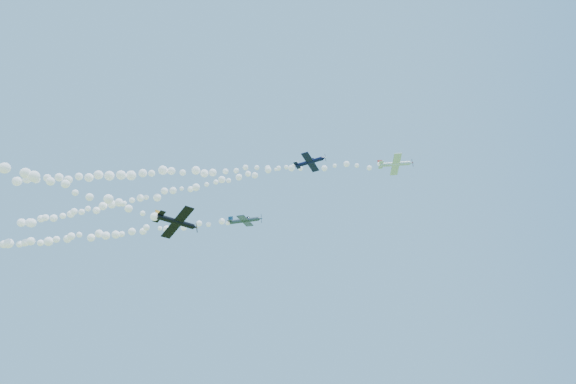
% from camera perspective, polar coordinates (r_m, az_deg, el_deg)
% --- Properties ---
extents(plane_white, '(7.19, 7.61, 1.94)m').
position_cam_1_polar(plane_white, '(99.53, 12.63, 3.27)').
color(plane_white, white).
extents(smoke_trail_white, '(77.06, 15.13, 3.02)m').
position_cam_1_polar(smoke_trail_white, '(101.06, -11.07, 2.33)').
color(smoke_trail_white, white).
extents(plane_navy, '(6.19, 6.55, 1.66)m').
position_cam_1_polar(plane_navy, '(87.69, 2.64, 3.59)').
color(plane_navy, '#0B0F34').
extents(smoke_trail_navy, '(68.10, 11.98, 2.48)m').
position_cam_1_polar(smoke_trail_navy, '(103.30, -16.70, -0.68)').
color(smoke_trail_navy, white).
extents(plane_grey, '(6.74, 6.94, 1.80)m').
position_cam_1_polar(plane_grey, '(91.06, -5.11, -3.37)').
color(plane_grey, '#3B4756').
extents(smoke_trail_grey, '(63.61, 4.48, 3.06)m').
position_cam_1_polar(smoke_trail_grey, '(104.98, -23.23, -4.89)').
color(smoke_trail_grey, white).
extents(plane_black, '(6.68, 6.57, 2.63)m').
position_cam_1_polar(plane_black, '(75.32, -13.01, -3.48)').
color(plane_black, black).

